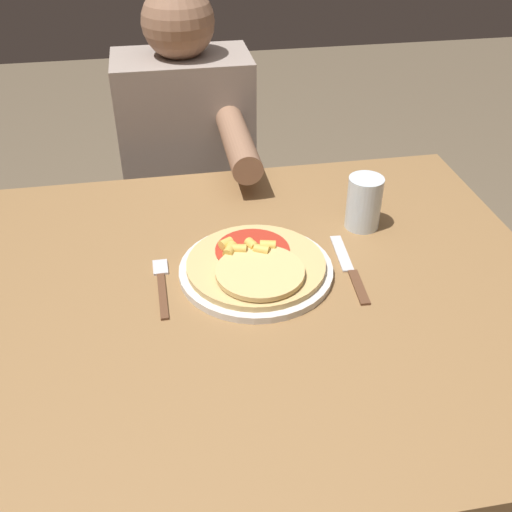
# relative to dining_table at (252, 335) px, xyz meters

# --- Properties ---
(dining_table) EXTENTS (1.14, 0.95, 0.77)m
(dining_table) POSITION_rel_dining_table_xyz_m (0.00, 0.00, 0.00)
(dining_table) COLOR olive
(dining_table) RESTS_ON ground_plane
(plate) EXTENTS (0.29, 0.29, 0.01)m
(plate) POSITION_rel_dining_table_xyz_m (0.02, 0.05, 0.12)
(plate) COLOR silver
(plate) RESTS_ON dining_table
(pizza) EXTENTS (0.26, 0.26, 0.04)m
(pizza) POSITION_rel_dining_table_xyz_m (0.02, 0.05, 0.13)
(pizza) COLOR tan
(pizza) RESTS_ON plate
(fork) EXTENTS (0.03, 0.18, 0.00)m
(fork) POSITION_rel_dining_table_xyz_m (-0.16, 0.05, 0.11)
(fork) COLOR brown
(fork) RESTS_ON dining_table
(knife) EXTENTS (0.03, 0.22, 0.00)m
(knife) POSITION_rel_dining_table_xyz_m (0.19, 0.03, 0.11)
(knife) COLOR brown
(knife) RESTS_ON dining_table
(drinking_glass) EXTENTS (0.07, 0.07, 0.11)m
(drinking_glass) POSITION_rel_dining_table_xyz_m (0.27, 0.18, 0.17)
(drinking_glass) COLOR silver
(drinking_glass) RESTS_ON dining_table
(person_diner) EXTENTS (0.36, 0.52, 1.16)m
(person_diner) POSITION_rel_dining_table_xyz_m (-0.06, 0.72, 0.01)
(person_diner) COLOR #2D2D38
(person_diner) RESTS_ON ground_plane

